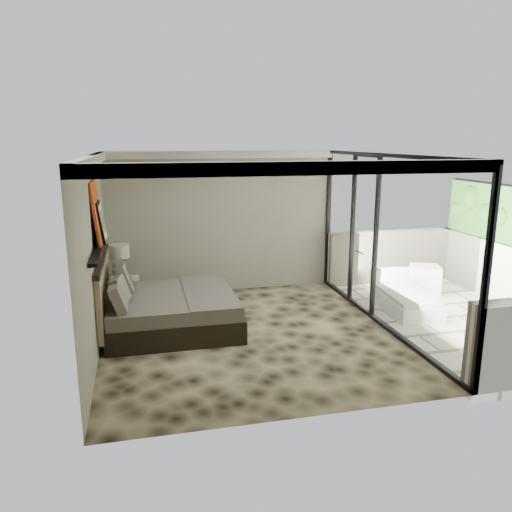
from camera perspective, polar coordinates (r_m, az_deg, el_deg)
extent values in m
plane|color=black|center=(7.98, -0.83, -8.98)|extent=(5.00, 5.00, 0.00)
cube|color=silver|center=(7.40, -0.91, 11.46)|extent=(4.50, 5.00, 0.02)
cube|color=gray|center=(9.97, -3.94, 3.84)|extent=(4.50, 0.02, 2.80)
cube|color=gray|center=(7.43, -17.99, 0.00)|extent=(0.02, 5.00, 2.80)
cube|color=white|center=(8.33, 14.43, 1.60)|extent=(0.08, 5.00, 2.80)
cube|color=beige|center=(9.49, 22.05, -6.72)|extent=(3.00, 5.00, 0.12)
cube|color=black|center=(7.50, -17.53, 0.94)|extent=(0.12, 2.20, 0.05)
cube|color=black|center=(8.32, -9.45, -6.93)|extent=(2.06, 1.97, 0.35)
cube|color=#625C51|center=(8.23, -9.53, -5.06)|extent=(2.00, 1.91, 0.22)
cube|color=#504B45|center=(8.25, -5.46, -4.07)|extent=(0.79, 1.95, 0.03)
cube|color=#9A7B62|center=(8.17, -17.05, -3.94)|extent=(0.08, 2.07, 0.98)
cube|color=black|center=(9.50, -14.83, -4.00)|extent=(0.71, 0.71, 0.56)
cone|color=black|center=(9.46, -15.19, -2.00)|extent=(0.20, 0.20, 0.18)
cone|color=black|center=(9.42, -15.25, -0.94)|extent=(0.20, 0.20, 0.18)
cylinder|color=beige|center=(9.36, -15.34, 0.55)|extent=(0.35, 0.35, 0.24)
cube|color=#B1360F|center=(7.71, -17.74, 4.83)|extent=(0.13, 0.90, 0.90)
cube|color=black|center=(7.73, -17.25, 3.76)|extent=(0.11, 0.50, 0.60)
cube|color=white|center=(10.60, 18.74, -2.53)|extent=(0.71, 0.71, 0.55)
cube|color=silver|center=(9.43, 16.69, -5.16)|extent=(0.90, 1.60, 0.27)
cube|color=beige|center=(9.38, 16.76, -4.16)|extent=(0.85, 1.50, 0.08)
cube|color=silver|center=(9.98, 15.10, -2.26)|extent=(0.77, 0.18, 0.34)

